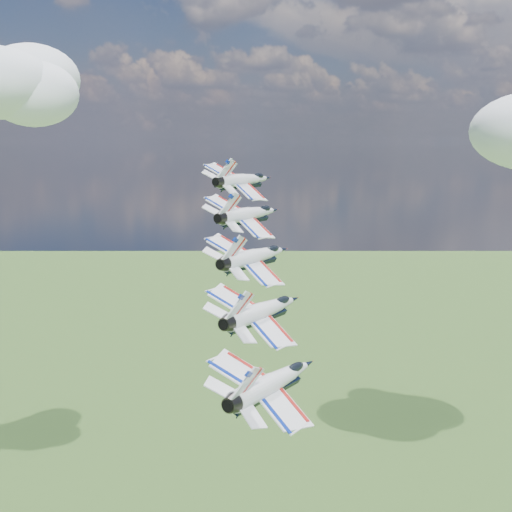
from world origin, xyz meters
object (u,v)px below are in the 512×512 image
Objects in this scene: jet_3 at (264,310)px; jet_1 at (250,214)px; jet_2 at (256,256)px; jet_4 at (274,381)px; jet_0 at (245,180)px.

jet_1 is at bearing 127.61° from jet_3.
jet_4 is at bearing -52.39° from jet_2.
jet_1 is 22.35m from jet_3.
jet_2 is at bearing -52.39° from jet_1.
jet_2 reaches higher than jet_3.
jet_2 is at bearing 127.61° from jet_3.
jet_0 is 33.53m from jet_3.
jet_2 is 1.00× the size of jet_3.
jet_3 is 11.18m from jet_4.
jet_2 is (7.34, -7.55, -3.74)m from jet_1.
jet_1 is 1.00× the size of jet_2.
jet_1 is 1.00× the size of jet_3.
jet_1 reaches higher than jet_3.
jet_4 is (14.67, -15.11, -7.48)m from jet_2.
jet_0 is at bearing 127.61° from jet_1.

